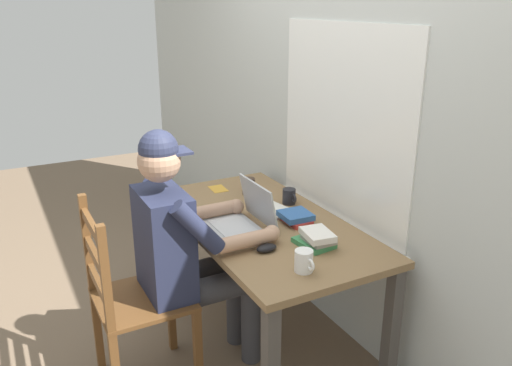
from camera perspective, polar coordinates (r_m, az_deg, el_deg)
ground_plane at (r=3.05m, az=0.69°, el=-16.29°), size 8.00×8.00×0.00m
back_wall at (r=2.76m, az=9.16°, el=9.11°), size 6.00×0.08×2.60m
desk at (r=2.74m, az=0.74°, el=-5.85°), size 1.42×0.74×0.70m
seated_person at (r=2.48m, az=-7.64°, el=-6.67°), size 0.50×0.60×1.26m
wooden_chair at (r=2.52m, az=-13.54°, el=-12.42°), size 0.42×0.42×0.95m
laptop at (r=2.59m, az=-1.35°, el=-3.88°), size 0.33×0.28×0.23m
computer_mouse at (r=2.37m, az=1.17°, el=-7.15°), size 0.06×0.10×0.03m
coffee_mug_white at (r=2.20m, az=5.30°, el=-8.53°), size 0.12×0.08×0.09m
coffee_mug_dark at (r=2.91m, az=3.68°, el=-1.48°), size 0.11×0.07×0.09m
coffee_mug_spare at (r=3.04m, az=-0.79°, el=-0.37°), size 0.11×0.07×0.10m
book_stack_main at (r=2.43m, az=6.64°, el=-6.10°), size 0.20×0.15×0.08m
book_stack_side at (r=2.67m, az=4.43°, el=-3.78°), size 0.16×0.16×0.05m
paper_pile_near_laptop at (r=2.81m, az=1.74°, el=-3.01°), size 0.25×0.22×0.01m
landscape_photo_print at (r=3.15m, az=-4.18°, el=-0.63°), size 0.13×0.10×0.00m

